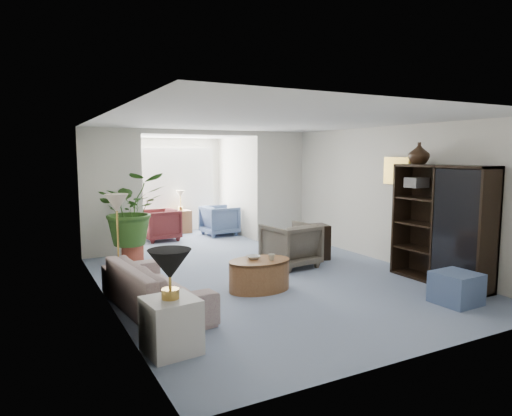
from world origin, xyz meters
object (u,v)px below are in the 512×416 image
floor_lamp (117,203)px  wingback_chair (290,245)px  coffee_table (259,275)px  coffee_cup (272,257)px  entertainment_cabinet (441,225)px  sunroom_chair_maroon (160,225)px  side_table_dark (313,242)px  ottoman (456,288)px  sunroom_chair_blue (220,220)px  framed_picture (397,171)px  sofa (155,286)px  end_table (171,325)px  sunroom_table (181,222)px  coffee_bowl (253,257)px  plant_pot (133,253)px  cabinet_urn (419,153)px  table_lamp (170,264)px

floor_lamp → wingback_chair: 3.06m
coffee_table → coffee_cup: (0.15, -0.10, 0.27)m
entertainment_cabinet → sunroom_chair_maroon: 6.19m
side_table_dark → entertainment_cabinet: size_ratio=0.36×
ottoman → sunroom_chair_blue: size_ratio=0.66×
framed_picture → sofa: bearing=-176.1°
end_table → wingback_chair: size_ratio=0.65×
wingback_chair → ottoman: 2.90m
coffee_table → sunroom_table: (0.54, 5.23, 0.06)m
coffee_bowl → plant_pot: (-1.20, 2.55, -0.32)m
framed_picture → sunroom_chair_maroon: 5.44m
wingback_chair → sunroom_chair_blue: wingback_chair is taller
framed_picture → cabinet_urn: bearing=-108.5°
coffee_bowl → coffee_cup: coffee_cup is taller
coffee_table → sunroom_chair_maroon: 4.49m
wingback_chair → ottoman: size_ratio=1.61×
table_lamp → sunroom_chair_maroon: bearing=75.1°
coffee_bowl → sunroom_chair_blue: 4.58m
sofa → side_table_dark: 3.71m
coffee_table → plant_pot: size_ratio=2.37×
floor_lamp → entertainment_cabinet: bearing=-27.8°
coffee_cup → coffee_table: bearing=146.3°
end_table → sunroom_chair_maroon: (1.58, 5.92, 0.08)m
wingback_chair → sunroom_table: size_ratio=1.49×
end_table → side_table_dark: size_ratio=0.85×
coffee_bowl → cabinet_urn: cabinet_urn is taller
coffee_cup → plant_pot: (-1.40, 2.75, -0.34)m
coffee_table → wingback_chair: bearing=40.4°
cabinet_urn → plant_pot: 5.34m
entertainment_cabinet → sunroom_chair_maroon: entertainment_cabinet is taller
entertainment_cabinet → cabinet_urn: cabinet_urn is taller
wingback_chair → plant_pot: 2.94m
framed_picture → entertainment_cabinet: bearing=-101.0°
sofa → sunroom_table: bearing=-27.8°
end_table → coffee_table: end_table is taller
framed_picture → floor_lamp: bearing=166.2°
coffee_bowl → plant_pot: bearing=115.3°
sofa → end_table: sofa is taller
side_table_dark → ottoman: bearing=-86.5°
ottoman → entertainment_cabinet: bearing=52.4°
table_lamp → coffee_table: size_ratio=0.46×
ottoman → plant_pot: ottoman is taller
coffee_table → sunroom_table: bearing=84.1°
framed_picture → side_table_dark: 2.02m
sunroom_table → side_table_dark: bearing=-71.6°
table_lamp → ottoman: table_lamp is taller
coffee_bowl → plant_pot: coffee_bowl is taller
wingback_chair → sunroom_table: bearing=-88.9°
sofa → wingback_chair: (2.74, 1.08, 0.09)m
wingback_chair → side_table_dark: (0.70, 0.30, -0.06)m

